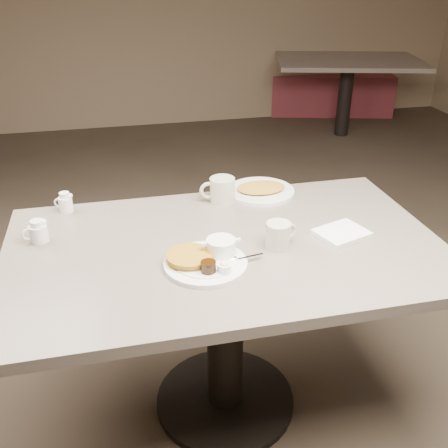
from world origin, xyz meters
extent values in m
cube|color=#4C3F33|center=(0.00, 0.00, -0.01)|extent=(7.00, 8.00, 0.02)
cube|color=slate|center=(0.00, 0.00, 0.73)|extent=(1.50, 0.90, 0.04)
cylinder|color=black|center=(0.00, 0.00, 0.38)|extent=(0.14, 0.14, 0.69)
cylinder|color=black|center=(0.00, 0.00, 0.01)|extent=(0.56, 0.56, 0.03)
cylinder|color=white|center=(-0.09, -0.12, 0.76)|extent=(0.28, 0.28, 0.01)
cylinder|color=white|center=(-0.09, -0.12, 0.77)|extent=(0.21, 0.21, 0.00)
cylinder|color=#A7781A|center=(-0.14, -0.10, 0.77)|extent=(0.16, 0.16, 0.01)
cylinder|color=#A7781A|center=(-0.14, -0.10, 0.78)|extent=(0.15, 0.15, 0.01)
cylinder|color=white|center=(-0.03, -0.08, 0.79)|extent=(0.10, 0.10, 0.05)
cube|color=white|center=(-0.09, -0.08, 0.81)|extent=(0.02, 0.01, 0.01)
cube|color=white|center=(0.02, -0.08, 0.81)|extent=(0.02, 0.01, 0.01)
ellipsoid|color=white|center=(-0.05, -0.08, 0.81)|extent=(0.04, 0.04, 0.03)
ellipsoid|color=white|center=(-0.02, -0.09, 0.81)|extent=(0.04, 0.04, 0.02)
cylinder|color=black|center=(-0.10, -0.18, 0.78)|extent=(0.05, 0.05, 0.04)
cylinder|color=white|center=(-0.05, -0.19, 0.78)|extent=(0.05, 0.05, 0.03)
ellipsoid|color=#FDF9B9|center=(-0.05, -0.19, 0.79)|extent=(0.03, 0.03, 0.02)
cube|color=white|center=(0.05, -0.12, 0.77)|extent=(0.11, 0.03, 0.00)
ellipsoid|color=white|center=(-0.01, -0.12, 0.77)|extent=(0.03, 0.02, 0.01)
cylinder|color=beige|center=(0.17, -0.05, 0.80)|extent=(0.11, 0.11, 0.09)
cylinder|color=black|center=(0.17, -0.05, 0.83)|extent=(0.09, 0.09, 0.01)
torus|color=beige|center=(0.22, -0.04, 0.80)|extent=(0.06, 0.03, 0.06)
cube|color=white|center=(0.42, -0.03, 0.76)|extent=(0.21, 0.19, 0.02)
cylinder|color=beige|center=(0.07, 0.35, 0.80)|extent=(0.11, 0.11, 0.10)
torus|color=beige|center=(0.01, 0.35, 0.80)|extent=(0.07, 0.02, 0.07)
cylinder|color=white|center=(-0.63, 0.17, 0.78)|extent=(0.07, 0.07, 0.06)
cylinder|color=white|center=(-0.63, 0.17, 0.82)|extent=(0.05, 0.05, 0.02)
cone|color=white|center=(-0.60, 0.18, 0.82)|extent=(0.03, 0.02, 0.02)
torus|color=white|center=(-0.66, 0.16, 0.79)|extent=(0.05, 0.02, 0.05)
cylinder|color=white|center=(-0.54, 0.39, 0.78)|extent=(0.06, 0.06, 0.06)
cylinder|color=white|center=(-0.54, 0.39, 0.82)|extent=(0.04, 0.04, 0.02)
cone|color=white|center=(-0.53, 0.38, 0.82)|extent=(0.02, 0.02, 0.02)
torus|color=white|center=(-0.57, 0.40, 0.79)|extent=(0.04, 0.02, 0.04)
cylinder|color=white|center=(0.24, 0.39, 0.76)|extent=(0.29, 0.29, 0.01)
ellipsoid|color=gold|center=(0.24, 0.39, 0.78)|extent=(0.21, 0.15, 0.02)
cube|color=brown|center=(2.18, 4.03, 0.23)|extent=(1.45, 0.84, 0.45)
cube|color=brown|center=(2.23, 4.25, 0.67)|extent=(1.35, 0.48, 0.90)
cube|color=gray|center=(1.96, 3.21, 0.73)|extent=(1.55, 1.22, 0.04)
cylinder|color=black|center=(1.96, 3.21, 0.35)|extent=(0.17, 0.17, 0.71)
camera|label=1|loc=(-0.34, -1.49, 1.64)|focal=41.09mm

